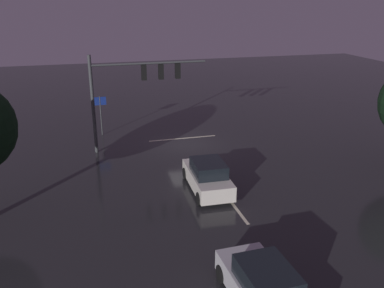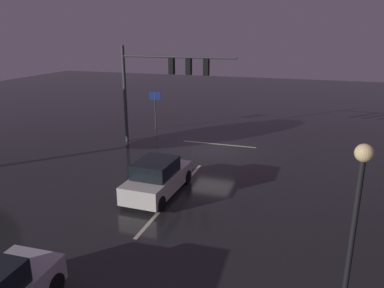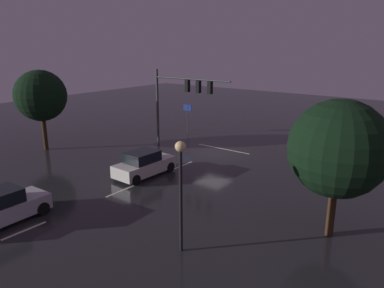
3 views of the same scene
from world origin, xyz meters
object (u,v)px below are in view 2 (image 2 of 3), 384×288
object	(u,v)px
route_sign	(155,102)
traffic_signal_assembly	(163,76)
car_approaching	(157,178)
street_lamp_left_kerb	(357,201)

from	to	relation	value
route_sign	traffic_signal_assembly	bearing A→B (deg)	121.34
route_sign	car_approaching	bearing A→B (deg)	113.83
car_approaching	street_lamp_left_kerb	world-z (taller)	street_lamp_left_kerb
car_approaching	street_lamp_left_kerb	size ratio (longest dim) A/B	0.92
traffic_signal_assembly	car_approaching	bearing A→B (deg)	109.85
traffic_signal_assembly	car_approaching	xyz separation A→B (m)	(-2.69, 7.46, -3.79)
street_lamp_left_kerb	route_sign	bearing A→B (deg)	-53.02
street_lamp_left_kerb	car_approaching	bearing A→B (deg)	-36.37
car_approaching	street_lamp_left_kerb	xyz separation A→B (m)	(-7.73, 5.69, 2.60)
car_approaching	street_lamp_left_kerb	distance (m)	9.95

